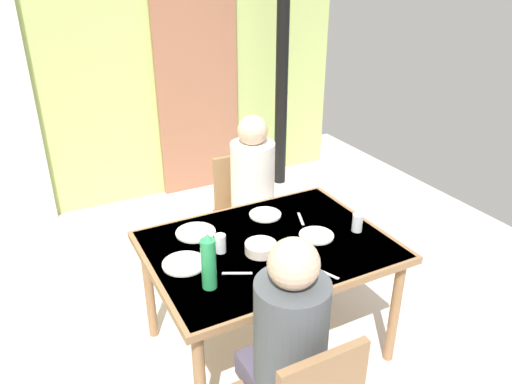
% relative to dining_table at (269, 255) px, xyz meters
% --- Properties ---
extents(ground_plane, '(5.91, 5.91, 0.00)m').
position_rel_dining_table_xyz_m(ground_plane, '(-0.36, 0.14, -0.66)').
color(ground_plane, silver).
extents(wall_back, '(4.69, 0.10, 2.72)m').
position_rel_dining_table_xyz_m(wall_back, '(-0.36, 2.41, 0.70)').
color(wall_back, '#B2C76F').
rests_on(wall_back, ground_plane).
extents(door_wooden, '(0.80, 0.05, 2.00)m').
position_rel_dining_table_xyz_m(door_wooden, '(0.51, 2.33, 0.34)').
color(door_wooden, '#9C6348').
rests_on(door_wooden, ground_plane).
extents(stove_pipe_column, '(0.12, 0.12, 2.72)m').
position_rel_dining_table_xyz_m(stove_pipe_column, '(1.27, 2.06, 0.70)').
color(stove_pipe_column, black).
rests_on(stove_pipe_column, ground_plane).
extents(dining_table, '(1.31, 0.97, 0.73)m').
position_rel_dining_table_xyz_m(dining_table, '(0.00, 0.00, 0.00)').
color(dining_table, '#936C47').
rests_on(dining_table, ground_plane).
extents(chair_far_diner, '(0.40, 0.40, 0.87)m').
position_rel_dining_table_xyz_m(chair_far_diner, '(0.27, 0.84, -0.16)').
color(chair_far_diner, '#936C47').
rests_on(chair_far_diner, ground_plane).
extents(person_near_diner, '(0.30, 0.37, 0.77)m').
position_rel_dining_table_xyz_m(person_near_diner, '(-0.29, -0.70, 0.13)').
color(person_near_diner, '#4E4960').
rests_on(person_near_diner, ground_plane).
extents(person_far_diner, '(0.30, 0.37, 0.77)m').
position_rel_dining_table_xyz_m(person_far_diner, '(0.27, 0.70, 0.13)').
color(person_far_diner, silver).
rests_on(person_far_diner, ground_plane).
extents(water_bottle_green_near, '(0.07, 0.07, 0.29)m').
position_rel_dining_table_xyz_m(water_bottle_green_near, '(-0.43, -0.21, 0.21)').
color(water_bottle_green_near, '#2B9F57').
rests_on(water_bottle_green_near, dining_table).
extents(serving_bowl_center, '(0.17, 0.17, 0.05)m').
position_rel_dining_table_xyz_m(serving_bowl_center, '(-0.08, -0.05, 0.10)').
color(serving_bowl_center, '#F3DDCF').
rests_on(serving_bowl_center, dining_table).
extents(dinner_plate_near_left, '(0.23, 0.23, 0.01)m').
position_rel_dining_table_xyz_m(dinner_plate_near_left, '(-0.31, 0.29, 0.08)').
color(dinner_plate_near_left, white).
rests_on(dinner_plate_near_left, dining_table).
extents(dinner_plate_near_right, '(0.23, 0.23, 0.01)m').
position_rel_dining_table_xyz_m(dinner_plate_near_right, '(-0.48, 0.02, 0.08)').
color(dinner_plate_near_right, white).
rests_on(dinner_plate_near_right, dining_table).
extents(dinner_plate_far_center, '(0.19, 0.19, 0.01)m').
position_rel_dining_table_xyz_m(dinner_plate_far_center, '(0.14, 0.29, 0.08)').
color(dinner_plate_far_center, white).
rests_on(dinner_plate_far_center, dining_table).
extents(dinner_plate_far_side, '(0.20, 0.20, 0.01)m').
position_rel_dining_table_xyz_m(dinner_plate_far_side, '(0.28, -0.05, 0.08)').
color(dinner_plate_far_side, white).
rests_on(dinner_plate_far_side, dining_table).
extents(drinking_glass_by_near_diner, '(0.06, 0.06, 0.10)m').
position_rel_dining_table_xyz_m(drinking_glass_by_near_diner, '(0.51, -0.11, 0.12)').
color(drinking_glass_by_near_diner, silver).
rests_on(drinking_glass_by_near_diner, dining_table).
extents(drinking_glass_by_far_diner, '(0.06, 0.06, 0.10)m').
position_rel_dining_table_xyz_m(drinking_glass_by_far_diner, '(-0.26, 0.05, 0.12)').
color(drinking_glass_by_far_diner, silver).
rests_on(drinking_glass_by_far_diner, dining_table).
extents(cutlery_knife_near, '(0.14, 0.08, 0.00)m').
position_rel_dining_table_xyz_m(cutlery_knife_near, '(-0.27, -0.17, 0.07)').
color(cutlery_knife_near, silver).
rests_on(cutlery_knife_near, dining_table).
extents(cutlery_fork_near, '(0.07, 0.14, 0.00)m').
position_rel_dining_table_xyz_m(cutlery_fork_near, '(0.12, -0.37, 0.07)').
color(cutlery_fork_near, silver).
rests_on(cutlery_fork_near, dining_table).
extents(cutlery_knife_far, '(0.07, 0.15, 0.00)m').
position_rel_dining_table_xyz_m(cutlery_knife_far, '(0.30, 0.16, 0.07)').
color(cutlery_knife_far, silver).
rests_on(cutlery_knife_far, dining_table).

